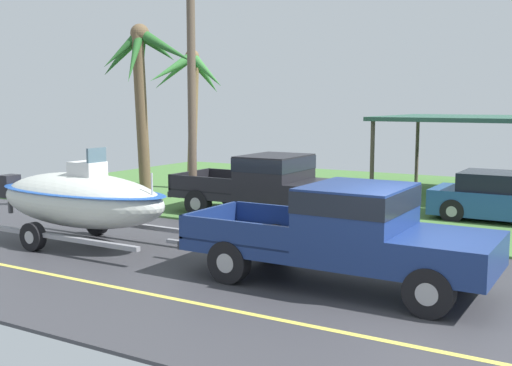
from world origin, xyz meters
The scene contains 8 objects.
ground centered at (0.00, 8.38, -0.01)m, with size 36.00×22.00×0.11m.
pickup_truck_towing centered at (-1.41, 0.37, 1.04)m, with size 5.83×2.06×1.86m.
boat_on_trailer centered at (-8.20, 0.37, 1.07)m, with size 6.10×2.21×2.29m.
parked_pickup_background centered at (-5.96, 5.61, 1.02)m, with size 5.52×2.16×1.82m.
carport_awning centered at (-1.82, 12.61, 2.70)m, with size 6.10×5.72×2.83m.
palm_tree_mid centered at (-11.44, 9.17, 3.98)m, with size 3.53×3.14×5.25m.
palm_tree_far_left centered at (-10.97, 5.84, 4.32)m, with size 3.88×2.46×5.80m.
utility_pole centered at (-8.19, 4.76, 4.51)m, with size 0.24×1.80×8.71m.
Camera 1 is at (2.64, -9.98, 3.32)m, focal length 44.09 mm.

